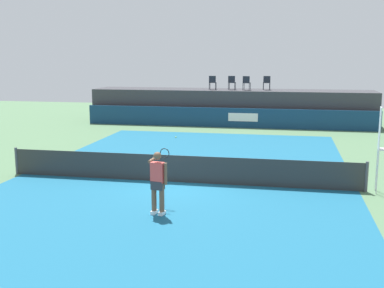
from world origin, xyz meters
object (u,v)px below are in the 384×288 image
(tennis_ball, at_px, (176,137))
(spectator_chair_far_left, at_px, (213,82))
(net_post_far, at_px, (367,177))
(spectator_chair_center, at_px, (247,82))
(umpire_chair, at_px, (382,144))
(tennis_player, at_px, (158,181))
(spectator_chair_right, at_px, (267,82))
(net_post_near, at_px, (17,161))
(spectator_chair_left, at_px, (232,82))

(tennis_ball, bearing_deg, spectator_chair_far_left, 80.07)
(net_post_far, xyz_separation_m, tennis_ball, (-8.43, 9.05, -0.46))
(spectator_chair_center, xyz_separation_m, umpire_chair, (5.60, -15.01, -1.11))
(spectator_chair_center, height_order, tennis_player, spectator_chair_center)
(tennis_player, distance_m, tennis_ball, 12.80)
(umpire_chair, xyz_separation_m, tennis_ball, (-8.83, 9.04, -1.55))
(spectator_chair_far_left, relative_size, net_post_far, 0.89)
(net_post_far, relative_size, tennis_ball, 14.71)
(spectator_chair_center, xyz_separation_m, spectator_chair_right, (1.25, 0.43, 0.00))
(umpire_chair, bearing_deg, spectator_chair_right, 105.74)
(tennis_ball, bearing_deg, spectator_chair_center, 61.59)
(spectator_chair_right, relative_size, net_post_near, 0.89)
(umpire_chair, distance_m, net_post_far, 1.16)
(net_post_near, height_order, net_post_far, same)
(spectator_chair_right, xyz_separation_m, umpire_chair, (4.35, -15.44, -1.11))
(spectator_chair_center, bearing_deg, spectator_chair_far_left, 179.66)
(net_post_far, height_order, tennis_ball, net_post_far)
(net_post_far, bearing_deg, spectator_chair_left, 112.06)
(spectator_chair_left, xyz_separation_m, spectator_chair_center, (0.95, -0.17, 0.00))
(net_post_near, bearing_deg, tennis_ball, 66.32)
(tennis_player, bearing_deg, spectator_chair_far_left, 94.25)
(spectator_chair_far_left, relative_size, spectator_chair_right, 1.00)
(spectator_chair_right, distance_m, tennis_player, 19.13)
(spectator_chair_right, bearing_deg, net_post_near, -118.67)
(spectator_chair_left, relative_size, tennis_ball, 13.06)
(tennis_player, bearing_deg, net_post_far, 30.11)
(spectator_chair_far_left, xyz_separation_m, tennis_ball, (-1.05, -5.98, -2.66))
(tennis_player, bearing_deg, net_post_near, 151.42)
(net_post_near, distance_m, net_post_far, 12.40)
(spectator_chair_far_left, bearing_deg, net_post_near, -108.46)
(spectator_chair_right, height_order, umpire_chair, spectator_chair_right)
(spectator_chair_far_left, bearing_deg, net_post_far, -63.85)
(spectator_chair_right, height_order, net_post_far, spectator_chair_right)
(spectator_chair_left, height_order, net_post_far, spectator_chair_left)
(spectator_chair_left, relative_size, net_post_near, 0.89)
(tennis_player, bearing_deg, spectator_chair_left, 90.46)
(spectator_chair_far_left, xyz_separation_m, net_post_far, (7.38, -15.03, -2.19))
(spectator_chair_far_left, relative_size, umpire_chair, 0.32)
(spectator_chair_far_left, bearing_deg, umpire_chair, -62.61)
(net_post_near, distance_m, tennis_player, 7.30)
(spectator_chair_center, distance_m, umpire_chair, 16.06)
(spectator_chair_center, bearing_deg, tennis_player, -92.49)
(spectator_chair_left, bearing_deg, tennis_ball, -110.34)
(spectator_chair_left, bearing_deg, umpire_chair, -66.64)
(spectator_chair_right, bearing_deg, tennis_ball, -124.97)
(spectator_chair_far_left, height_order, tennis_player, spectator_chair_far_left)
(net_post_far, bearing_deg, tennis_ball, 132.96)
(spectator_chair_center, relative_size, net_post_near, 0.89)
(spectator_chair_left, bearing_deg, spectator_chair_right, 6.90)
(spectator_chair_left, bearing_deg, net_post_near, -112.35)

